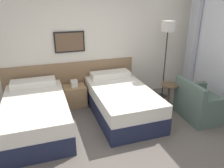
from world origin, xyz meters
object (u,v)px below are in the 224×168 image
(bed_near_door, at_px, (36,114))
(floor_lamp, at_px, (167,36))
(armchair, at_px, (201,105))
(bed_near_window, at_px, (121,101))
(nightstand, at_px, (75,95))
(side_table, at_px, (169,93))

(bed_near_door, distance_m, floor_lamp, 3.18)
(armchair, bearing_deg, bed_near_window, 70.30)
(nightstand, height_order, side_table, nightstand)
(nightstand, bearing_deg, armchair, -30.10)
(nightstand, relative_size, side_table, 1.01)
(floor_lamp, relative_size, armchair, 1.95)
(bed_near_window, xyz_separation_m, armchair, (1.46, -0.61, -0.04))
(side_table, bearing_deg, floor_lamp, 68.38)
(bed_near_window, distance_m, floor_lamp, 1.81)
(bed_near_window, distance_m, nightstand, 1.09)
(bed_near_door, distance_m, nightstand, 1.09)
(floor_lamp, height_order, armchair, floor_lamp)
(bed_near_window, relative_size, nightstand, 3.22)
(floor_lamp, bearing_deg, nightstand, 174.64)
(bed_near_window, bearing_deg, side_table, -7.64)
(bed_near_door, distance_m, armchair, 3.16)
(floor_lamp, bearing_deg, bed_near_door, -169.95)
(bed_near_door, distance_m, bed_near_window, 1.64)
(nightstand, bearing_deg, side_table, -24.83)
(bed_near_door, height_order, bed_near_window, same)
(floor_lamp, distance_m, side_table, 1.28)
(bed_near_window, relative_size, floor_lamp, 1.07)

